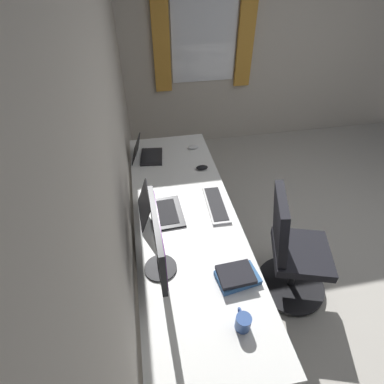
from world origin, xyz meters
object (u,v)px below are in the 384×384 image
Objects in this scene: mouse_main at (202,168)px; coffee_mug at (243,322)px; drawer_pedestal at (185,261)px; mouse_spare at (193,147)px; laptop_leftmost at (158,209)px; book_stack_near at (237,276)px; monitor_primary at (158,241)px; laptop_left at (145,153)px; keyboard_main at (216,204)px; office_chair at (291,252)px.

mouse_main is 1.43m from coffee_mug.
mouse_spare reaches higher than drawer_pedestal.
book_stack_near is at bearing -147.62° from laptop_leftmost.
drawer_pedestal is at bearing 13.49° from coffee_mug.
monitor_primary is 2.01× the size of book_stack_near.
book_stack_near is (-0.47, -0.24, 0.41)m from drawer_pedestal.
laptop_left is at bearing 0.31° from monitor_primary.
laptop_left reaches higher than book_stack_near.
laptop_left is 1.49m from book_stack_near.
coffee_mug is (-0.94, 0.10, 0.04)m from keyboard_main.
monitor_primary is 5.12× the size of mouse_main.
mouse_main is at bearing -1.68° from book_stack_near.
mouse_main is 0.39× the size of book_stack_near.
laptop_leftmost reaches higher than mouse_spare.
monitor_primary is 1.28m from laptop_left.
laptop_leftmost is at bearing 45.54° from drawer_pedestal.
drawer_pedestal is 1.31× the size of monitor_primary.
mouse_spare is 0.11× the size of office_chair.
mouse_main is at bearing -22.00° from drawer_pedestal.
keyboard_main is (0.50, -0.48, -0.25)m from monitor_primary.
drawer_pedestal is 0.49m from laptop_leftmost.
mouse_spare is at bearing -2.47° from coffee_mug.
office_chair is (-0.34, -0.52, -0.28)m from keyboard_main.
drawer_pedestal is 1.12m from mouse_spare.
laptop_left is at bearing 98.88° from mouse_spare.
mouse_main is (0.48, 0.01, 0.01)m from keyboard_main.
laptop_left reaches higher than drawer_pedestal.
keyboard_main reaches higher than drawer_pedestal.
mouse_spare is at bearing 2.04° from mouse_main.
office_chair reaches higher than book_stack_near.
office_chair reaches higher than laptop_leftmost.
mouse_spare is (0.07, -0.46, -0.03)m from laptop_left.
laptop_left is at bearing 42.51° from office_chair.
drawer_pedestal is at bearing -167.74° from laptop_left.
mouse_main is at bearing -120.29° from laptop_left.
office_chair is at bearing -80.85° from monitor_primary.
laptop_left is 3.00× the size of mouse_main.
book_stack_near is 0.72m from office_chair.
laptop_leftmost is at bearing 71.89° from office_chair.
mouse_main is (0.98, -0.47, -0.24)m from monitor_primary.
office_chair is at bearing -137.49° from laptop_left.
laptop_left is at bearing 32.38° from keyboard_main.
coffee_mug reaches higher than drawer_pedestal.
book_stack_near is 0.29m from coffee_mug.
office_chair is (-0.32, -0.97, -0.33)m from laptop_leftmost.
coffee_mug is (-0.28, 0.06, 0.02)m from book_stack_near.
keyboard_main is at bearing -178.69° from mouse_spare.
office_chair is at bearing -100.73° from drawer_pedestal.
monitor_primary is 0.52m from laptop_leftmost.
drawer_pedestal is 6.68× the size of mouse_spare.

